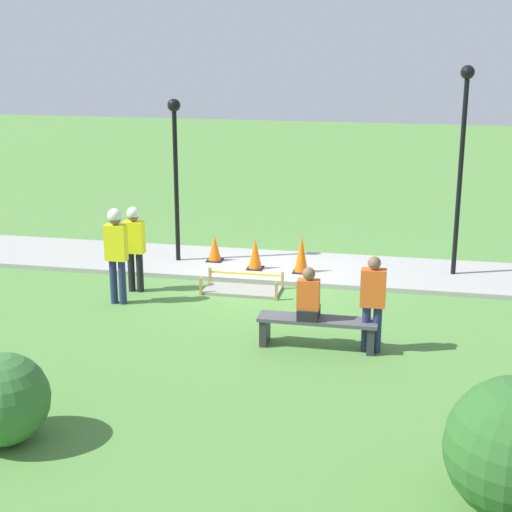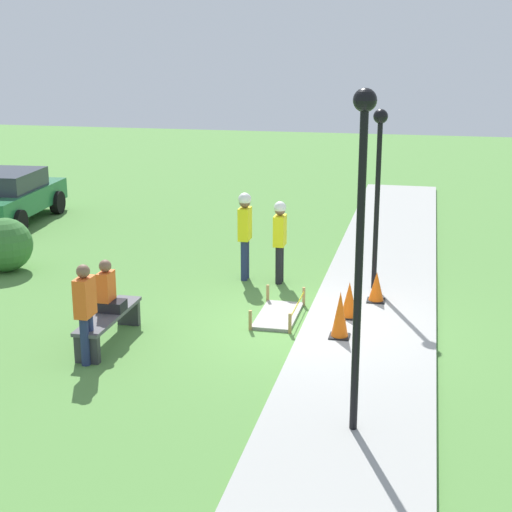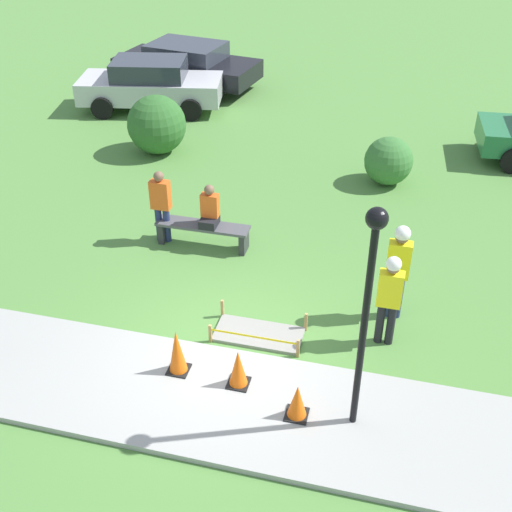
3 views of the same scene
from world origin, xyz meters
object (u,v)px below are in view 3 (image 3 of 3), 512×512
Objects in this scene: lamppost_near at (368,291)px; person_seated_on_bench at (210,209)px; bystander_in_orange_shirt at (161,203)px; traffic_cone_far_patch at (238,368)px; parked_car_silver at (151,84)px; worker_supervisor at (390,294)px; traffic_cone_sidewalk_edge at (297,401)px; worker_assistant at (398,264)px; parked_car_black at (187,64)px; traffic_cone_near_patch at (177,351)px; park_bench at (203,230)px.

person_seated_on_bench is at bearing 129.98° from lamppost_near.
traffic_cone_far_patch is at bearing -54.58° from bystander_in_orange_shirt.
parked_car_silver is (-3.17, 7.19, -0.11)m from bystander_in_orange_shirt.
worker_supervisor reaches higher than parked_car_silver.
worker_assistant reaches higher than traffic_cone_sidewalk_edge.
traffic_cone_far_patch is 2.75m from lamppost_near.
traffic_cone_sidewalk_edge is at bearing -55.25° from parked_car_black.
traffic_cone_near_patch is 1.37× the size of traffic_cone_sidewalk_edge.
traffic_cone_sidewalk_edge is at bearing -172.57° from lamppost_near.
person_seated_on_bench is at bearing 159.46° from worker_assistant.
traffic_cone_near_patch is 0.18× the size of parked_car_silver.
traffic_cone_sidewalk_edge is 0.36× the size of bystander_in_orange_shirt.
parked_car_black is at bearing 123.22° from worker_supervisor.
lamppost_near is at bearing 7.43° from traffic_cone_sidewalk_edge.
bystander_in_orange_shirt is at bearing -176.71° from person_seated_on_bench.
traffic_cone_near_patch is at bearing 177.08° from traffic_cone_far_patch.
worker_supervisor is at bearing -47.45° from parked_car_black.
parked_car_silver is (-0.38, -2.28, 0.02)m from parked_car_black.
worker_assistant reaches higher than park_bench.
traffic_cone_sidewalk_edge is 13.35m from parked_car_silver.
lamppost_near is at bearing -52.34° from parked_car_black.
traffic_cone_near_patch is 0.16× the size of parked_car_black.
worker_supervisor is (3.11, 1.62, 0.53)m from traffic_cone_near_patch.
person_seated_on_bench is at bearing 3.29° from bystander_in_orange_shirt.
worker_assistant reaches higher than traffic_cone_near_patch.
parked_car_black is at bearing 115.42° from traffic_cone_sidewalk_edge.
parked_car_black is (-3.67, 9.46, 0.41)m from park_bench.
lamppost_near reaches higher than person_seated_on_bench.
parked_car_silver is at bearing 113.80° from bystander_in_orange_shirt.
worker_supervisor is (2.10, 1.67, 0.60)m from traffic_cone_far_patch.
lamppost_near reaches higher than traffic_cone_near_patch.
parked_car_silver reaches higher than traffic_cone_sidewalk_edge.
worker_assistant reaches higher than parked_car_silver.
worker_supervisor reaches higher than traffic_cone_far_patch.
worker_supervisor is 0.77m from worker_assistant.
parked_car_black is 1.09× the size of parked_car_silver.
parked_car_black is at bearing 108.76° from traffic_cone_near_patch.
person_seated_on_bench is at bearing 113.49° from traffic_cone_far_patch.
park_bench is 1.03m from bystander_in_orange_shirt.
worker_supervisor is 0.38× the size of parked_car_silver.
park_bench is at bearing 115.63° from traffic_cone_far_patch.
person_seated_on_bench is (-1.69, 3.88, 0.43)m from traffic_cone_far_patch.
lamppost_near is at bearing -97.91° from worker_supervisor.
traffic_cone_sidewalk_edge is 0.66× the size of person_seated_on_bench.
worker_assistant is (4.02, -1.40, 0.77)m from park_bench.
bystander_in_orange_shirt is 0.32× the size of parked_car_black.
parked_car_black reaches higher than person_seated_on_bench.
worker_supervisor is at bearing 38.55° from traffic_cone_far_patch.
park_bench is at bearing 131.51° from lamppost_near.
park_bench is 1.22× the size of bystander_in_orange_shirt.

